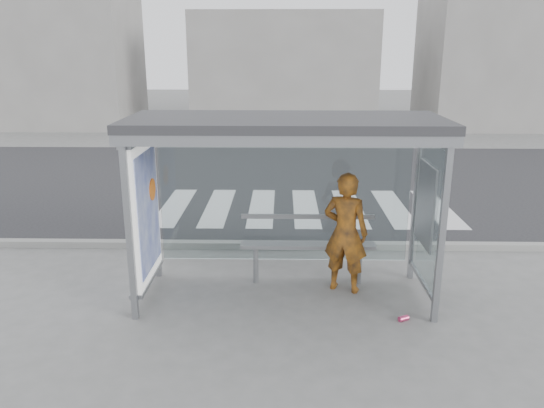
{
  "coord_description": "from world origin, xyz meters",
  "views": [
    {
      "loc": [
        -0.03,
        -7.08,
        3.51
      ],
      "look_at": [
        -0.18,
        0.2,
        1.36
      ],
      "focal_mm": 35.0,
      "sensor_mm": 36.0,
      "label": 1
    }
  ],
  "objects": [
    {
      "name": "person",
      "position": [
        0.9,
        0.26,
        0.91
      ],
      "size": [
        0.77,
        0.64,
        1.81
      ],
      "primitive_type": "imported",
      "rotation": [
        0.0,
        0.0,
        2.78
      ],
      "color": "orange",
      "rests_on": "ground"
    },
    {
      "name": "soda_can",
      "position": [
        1.6,
        -0.7,
        0.04
      ],
      "size": [
        0.16,
        0.13,
        0.08
      ],
      "primitive_type": "cylinder",
      "rotation": [
        0.0,
        1.57,
        0.46
      ],
      "color": "#EB457C",
      "rests_on": "ground"
    },
    {
      "name": "bus_shelter",
      "position": [
        -0.37,
        0.06,
        1.98
      ],
      "size": [
        4.25,
        1.65,
        2.62
      ],
      "color": "gray",
      "rests_on": "ground"
    },
    {
      "name": "building_center",
      "position": [
        0.0,
        18.0,
        2.5
      ],
      "size": [
        8.0,
        5.0,
        5.0
      ],
      "primitive_type": "cube",
      "color": "gray",
      "rests_on": "ground"
    },
    {
      "name": "ground",
      "position": [
        0.0,
        0.0,
        0.0
      ],
      "size": [
        80.0,
        80.0,
        0.0
      ],
      "primitive_type": "plane",
      "color": "slate",
      "rests_on": "ground"
    },
    {
      "name": "building_left",
      "position": [
        -10.0,
        18.0,
        3.0
      ],
      "size": [
        6.0,
        5.0,
        6.0
      ],
      "primitive_type": "cube",
      "color": "gray",
      "rests_on": "ground"
    },
    {
      "name": "road",
      "position": [
        0.0,
        7.0,
        0.0
      ],
      "size": [
        30.0,
        10.0,
        0.01
      ],
      "primitive_type": "cube",
      "color": "#242426",
      "rests_on": "ground"
    },
    {
      "name": "building_right",
      "position": [
        9.0,
        18.0,
        3.5
      ],
      "size": [
        5.0,
        5.0,
        7.0
      ],
      "primitive_type": "cube",
      "color": "gray",
      "rests_on": "ground"
    },
    {
      "name": "crosswalk",
      "position": [
        0.5,
        4.5,
        0.0
      ],
      "size": [
        6.55,
        3.0,
        0.0
      ],
      "color": "silver",
      "rests_on": "ground"
    },
    {
      "name": "curb",
      "position": [
        0.0,
        1.95,
        0.06
      ],
      "size": [
        30.0,
        0.18,
        0.12
      ],
      "primitive_type": "cube",
      "color": "gray",
      "rests_on": "ground"
    },
    {
      "name": "bench",
      "position": [
        0.36,
        0.5,
        0.62
      ],
      "size": [
        2.04,
        0.33,
        1.06
      ],
      "color": "slate",
      "rests_on": "ground"
    }
  ]
}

